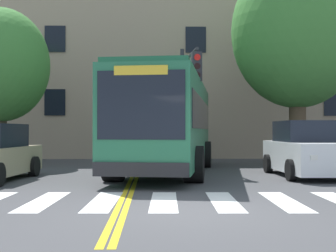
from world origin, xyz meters
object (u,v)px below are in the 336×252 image
traffic_light_overhead (188,86)px  street_tree_curbside_large (297,32)px  city_bus (168,122)px  street_tree_curbside_small (1,65)px  car_teal_behind_bus (178,144)px  car_white_far_lane (306,151)px

traffic_light_overhead → street_tree_curbside_large: size_ratio=0.54×
city_bus → street_tree_curbside_small: size_ratio=1.61×
car_teal_behind_bus → traffic_light_overhead: bearing=-90.4°
car_white_far_lane → car_teal_behind_bus: (-3.68, 10.84, -0.05)m
car_teal_behind_bus → traffic_light_overhead: (-0.05, -8.42, 2.42)m
city_bus → street_tree_curbside_large: street_tree_curbside_large is taller
street_tree_curbside_small → traffic_light_overhead: bearing=-18.2°
car_teal_behind_bus → traffic_light_overhead: size_ratio=0.77×
car_white_far_lane → traffic_light_overhead: (-3.74, 2.42, 2.37)m
car_white_far_lane → city_bus: bearing=160.0°
car_white_far_lane → street_tree_curbside_small: size_ratio=0.67×
city_bus → street_tree_curbside_large: bearing=27.9°
street_tree_curbside_large → car_white_far_lane: bearing=-104.1°
car_white_far_lane → car_teal_behind_bus: 11.45m
city_bus → street_tree_curbside_large: 7.55m
city_bus → street_tree_curbside_small: street_tree_curbside_small is taller
traffic_light_overhead → street_tree_curbside_small: (-7.90, 2.60, 1.12)m
traffic_light_overhead → street_tree_curbside_small: street_tree_curbside_small is taller
city_bus → car_teal_behind_bus: (0.85, 9.19, -1.05)m
street_tree_curbside_small → car_white_far_lane: bearing=-23.3°
traffic_light_overhead → street_tree_curbside_large: bearing=24.7°
street_tree_curbside_small → car_teal_behind_bus: bearing=36.2°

